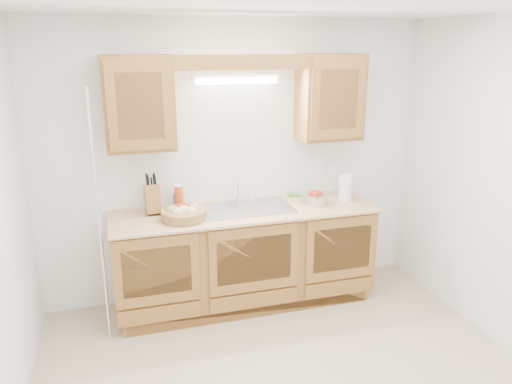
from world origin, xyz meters
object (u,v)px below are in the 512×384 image
object	(u,v)px
knife_block	(152,199)
fruit_basket	(184,213)
paper_towel	(345,188)
apple_bowl	(315,198)

from	to	relation	value
knife_block	fruit_basket	bearing A→B (deg)	-49.22
knife_block	paper_towel	world-z (taller)	knife_block
apple_bowl	knife_block	bearing A→B (deg)	173.66
knife_block	apple_bowl	xyz separation A→B (m)	(1.42, -0.16, -0.07)
fruit_basket	apple_bowl	bearing A→B (deg)	3.53
knife_block	apple_bowl	distance (m)	1.43
paper_towel	apple_bowl	size ratio (longest dim) A/B	0.98
fruit_basket	knife_block	size ratio (longest dim) A/B	1.39
fruit_basket	knife_block	xyz separation A→B (m)	(-0.23, 0.23, 0.07)
paper_towel	apple_bowl	xyz separation A→B (m)	(-0.30, -0.01, -0.07)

